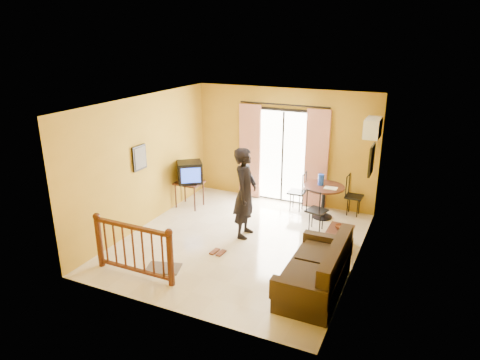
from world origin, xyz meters
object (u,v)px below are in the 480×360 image
at_px(dining_table, 324,193).
at_px(coffee_table, 339,237).
at_px(standing_person, 245,193).
at_px(television, 190,172).
at_px(sofa, 318,273).

height_order(dining_table, coffee_table, dining_table).
bearing_deg(standing_person, dining_table, -43.82).
xyz_separation_m(television, coffee_table, (3.72, -0.66, -0.63)).
bearing_deg(sofa, television, 148.70).
xyz_separation_m(sofa, standing_person, (-1.90, 1.38, 0.61)).
relative_size(coffee_table, sofa, 0.46).
xyz_separation_m(television, dining_table, (3.06, 0.70, -0.27)).
bearing_deg(coffee_table, standing_person, -174.01).
bearing_deg(television, dining_table, -23.76).
bearing_deg(dining_table, coffee_table, -64.18).
bearing_deg(television, coffee_table, -46.77).
distance_m(dining_table, coffee_table, 1.55).
relative_size(sofa, standing_person, 0.99).
bearing_deg(coffee_table, sofa, -89.71).
bearing_deg(standing_person, sofa, -131.40).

